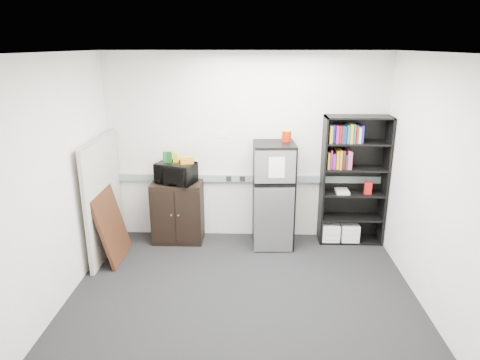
% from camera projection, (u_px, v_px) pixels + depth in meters
% --- Properties ---
extents(floor, '(4.00, 4.00, 0.00)m').
position_uv_depth(floor, '(243.00, 298.00, 4.89)').
color(floor, black).
rests_on(floor, ground).
extents(wall_back, '(4.00, 0.02, 2.70)m').
position_uv_depth(wall_back, '(246.00, 148.00, 6.15)').
color(wall_back, silver).
rests_on(wall_back, floor).
extents(wall_right, '(0.02, 3.50, 2.70)m').
position_uv_depth(wall_right, '(436.00, 188.00, 4.42)').
color(wall_right, silver).
rests_on(wall_right, floor).
extents(wall_left, '(0.02, 3.50, 2.70)m').
position_uv_depth(wall_left, '(55.00, 185.00, 4.55)').
color(wall_left, silver).
rests_on(wall_left, floor).
extents(ceiling, '(4.00, 3.50, 0.02)m').
position_uv_depth(ceiling, '(243.00, 52.00, 4.08)').
color(ceiling, white).
rests_on(ceiling, wall_back).
extents(electrical_raceway, '(3.92, 0.05, 0.10)m').
position_uv_depth(electrical_raceway, '(246.00, 178.00, 6.26)').
color(electrical_raceway, gray).
rests_on(electrical_raceway, wall_back).
extents(wall_note, '(0.14, 0.00, 0.10)m').
position_uv_depth(wall_note, '(222.00, 134.00, 6.10)').
color(wall_note, white).
rests_on(wall_note, wall_back).
extents(bookshelf, '(0.90, 0.34, 1.85)m').
position_uv_depth(bookshelf, '(352.00, 178.00, 6.05)').
color(bookshelf, black).
rests_on(bookshelf, floor).
extents(cubicle_partition, '(0.06, 1.30, 1.62)m').
position_uv_depth(cubicle_partition, '(104.00, 197.00, 5.74)').
color(cubicle_partition, '#9D968B').
rests_on(cubicle_partition, floor).
extents(cabinet, '(0.72, 0.48, 0.90)m').
position_uv_depth(cabinet, '(178.00, 212.00, 6.22)').
color(cabinet, black).
rests_on(cabinet, floor).
extents(microwave, '(0.62, 0.51, 0.29)m').
position_uv_depth(microwave, '(176.00, 173.00, 6.02)').
color(microwave, black).
rests_on(microwave, cabinet).
extents(snack_box_a, '(0.07, 0.05, 0.15)m').
position_uv_depth(snack_box_a, '(166.00, 157.00, 5.99)').
color(snack_box_a, '#175124').
rests_on(snack_box_a, microwave).
extents(snack_box_b, '(0.08, 0.07, 0.15)m').
position_uv_depth(snack_box_b, '(169.00, 157.00, 5.99)').
color(snack_box_b, '#0D390F').
rests_on(snack_box_b, microwave).
extents(snack_box_c, '(0.08, 0.07, 0.14)m').
position_uv_depth(snack_box_c, '(176.00, 158.00, 5.99)').
color(snack_box_c, yellow).
rests_on(snack_box_c, microwave).
extents(snack_bag, '(0.20, 0.14, 0.10)m').
position_uv_depth(snack_bag, '(187.00, 160.00, 5.95)').
color(snack_bag, orange).
rests_on(snack_bag, microwave).
extents(refrigerator, '(0.59, 0.62, 1.50)m').
position_uv_depth(refrigerator, '(273.00, 195.00, 6.01)').
color(refrigerator, black).
rests_on(refrigerator, floor).
extents(coffee_can, '(0.13, 0.13, 0.18)m').
position_uv_depth(coffee_can, '(287.00, 135.00, 5.87)').
color(coffee_can, '#9D1A07').
rests_on(coffee_can, refrigerator).
extents(framed_poster, '(0.27, 0.75, 0.94)m').
position_uv_depth(framed_poster, '(112.00, 225.00, 5.68)').
color(framed_poster, '#321B0D').
rests_on(framed_poster, floor).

